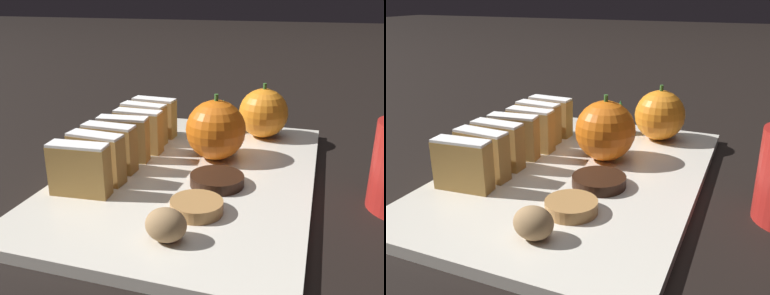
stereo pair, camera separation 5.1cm
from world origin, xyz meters
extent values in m
plane|color=black|center=(0.00, 0.00, 0.00)|extent=(6.00, 6.00, 0.00)
cube|color=silver|center=(0.00, 0.00, 0.01)|extent=(0.29, 0.42, 0.01)
cube|color=#B28442|center=(-0.09, -0.10, 0.04)|extent=(0.07, 0.03, 0.05)
cube|color=white|center=(-0.09, -0.10, 0.07)|extent=(0.06, 0.03, 0.00)
cube|color=#B28442|center=(-0.09, -0.06, 0.04)|extent=(0.07, 0.03, 0.05)
cube|color=white|center=(-0.09, -0.06, 0.07)|extent=(0.06, 0.03, 0.00)
cube|color=#B28442|center=(-0.10, -0.03, 0.04)|extent=(0.06, 0.02, 0.05)
cube|color=white|center=(-0.10, -0.03, 0.07)|extent=(0.06, 0.02, 0.00)
cube|color=#B28442|center=(-0.09, 0.01, 0.04)|extent=(0.07, 0.03, 0.05)
cube|color=white|center=(-0.09, 0.01, 0.07)|extent=(0.06, 0.03, 0.00)
cube|color=#B28442|center=(-0.09, 0.04, 0.04)|extent=(0.06, 0.02, 0.05)
cube|color=white|center=(-0.09, 0.04, 0.07)|extent=(0.06, 0.02, 0.00)
cube|color=#B28442|center=(-0.10, 0.08, 0.04)|extent=(0.07, 0.03, 0.05)
cube|color=white|center=(-0.10, 0.08, 0.07)|extent=(0.06, 0.03, 0.00)
cube|color=#B28442|center=(-0.09, 0.11, 0.04)|extent=(0.06, 0.02, 0.05)
cube|color=white|center=(-0.09, 0.11, 0.07)|extent=(0.06, 0.02, 0.00)
sphere|color=orange|center=(0.06, 0.16, 0.05)|extent=(0.07, 0.07, 0.07)
cylinder|color=#38702D|center=(0.06, 0.16, 0.09)|extent=(0.00, 0.01, 0.01)
sphere|color=orange|center=(0.02, 0.05, 0.05)|extent=(0.08, 0.08, 0.08)
cylinder|color=#38702D|center=(0.02, 0.05, 0.09)|extent=(0.00, 0.01, 0.01)
ellipsoid|color=#9E7A51|center=(0.02, -0.15, 0.03)|extent=(0.04, 0.03, 0.03)
cylinder|color=black|center=(0.04, -0.03, 0.02)|extent=(0.06, 0.06, 0.01)
cylinder|color=#B27F47|center=(0.03, -0.10, 0.02)|extent=(0.05, 0.05, 0.01)
cone|color=#2D7538|center=(0.00, 0.16, 0.04)|extent=(0.04, 0.04, 0.05)
camera|label=1|loc=(0.14, -0.46, 0.22)|focal=40.00mm
camera|label=2|loc=(0.19, -0.44, 0.22)|focal=40.00mm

